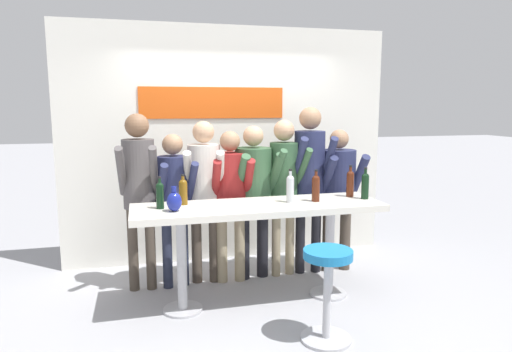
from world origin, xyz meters
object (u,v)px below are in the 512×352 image
person_left (174,193)px  decorative_vase (174,201)px  person_center_right (254,186)px  wine_bottle_4 (183,190)px  person_center_left (204,183)px  person_rightmost (338,185)px  wine_bottle_3 (160,194)px  bar_stool (327,281)px  wine_bottle_0 (350,182)px  wine_bottle_1 (365,185)px  person_far_left (139,181)px  tasting_table (259,219)px  person_center (231,190)px  person_right (284,179)px  person_far_right (310,170)px  wine_bottle_2 (316,187)px  wine_bottle_5 (290,187)px

person_left → decorative_vase: size_ratio=7.21×
person_center_right → person_left: bearing=177.4°
person_left → wine_bottle_4: person_left is taller
person_center_left → person_rightmost: size_ratio=1.07×
person_center_right → person_center_left: bearing=173.6°
wine_bottle_3 → wine_bottle_4: size_ratio=1.02×
person_left → person_center_right: bearing=-5.6°
bar_stool → wine_bottle_0: (0.63, 0.94, 0.60)m
wine_bottle_3 → bar_stool: bearing=-35.0°
person_center_left → wine_bottle_0: bearing=-12.6°
person_center_right → wine_bottle_1: bearing=-39.8°
person_far_left → person_left: (0.34, -0.00, -0.14)m
tasting_table → person_rightmost: (1.08, 0.62, 0.16)m
bar_stool → person_center: 1.57m
person_right → person_rightmost: size_ratio=1.07×
wine_bottle_0 → bar_stool: bearing=-124.0°
bar_stool → person_center: bearing=109.4°
tasting_table → person_far_right: bearing=40.4°
wine_bottle_0 → wine_bottle_2: 0.44m
person_far_left → person_center_right: 1.18m
person_rightmost → wine_bottle_0: person_rightmost is taller
person_far_left → person_far_right: 1.81m
person_far_right → wine_bottle_2: bearing=-101.9°
person_far_right → decorative_vase: 1.69m
person_left → decorative_vase: (-0.05, -0.67, 0.06)m
wine_bottle_2 → decorative_vase: bearing=-176.5°
person_right → person_rightmost: 0.64m
person_far_left → person_center_right: size_ratio=1.08×
person_right → wine_bottle_1: (0.62, -0.65, 0.02)m
person_center_left → person_center: (0.27, -0.05, -0.07)m
person_center → wine_bottle_5: bearing=-48.4°
wine_bottle_0 → person_far_left: bearing=167.1°
bar_stool → wine_bottle_5: bearing=92.5°
person_center_left → wine_bottle_1: size_ratio=5.49×
person_far_right → person_rightmost: bearing=2.4°
wine_bottle_5 → decorative_vase: 1.09m
person_right → wine_bottle_0: 0.73m
person_far_right → wine_bottle_3: 1.74m
person_rightmost → wine_bottle_0: (-0.10, -0.50, 0.12)m
person_far_right → decorative_vase: person_far_right is taller
person_left → wine_bottle_1: size_ratio=5.10×
person_right → wine_bottle_2: 0.65m
tasting_table → person_center_left: 0.80m
person_center → person_far_right: (0.89, 0.05, 0.17)m
person_center_left → person_far_right: bearing=7.5°
person_center_right → wine_bottle_2: (0.45, -0.64, 0.08)m
person_left → wine_bottle_2: (1.29, -0.59, 0.11)m
person_center → wine_bottle_1: person_center is taller
bar_stool → person_center_left: size_ratio=0.44×
person_center_right → wine_bottle_5: (0.20, -0.62, 0.09)m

